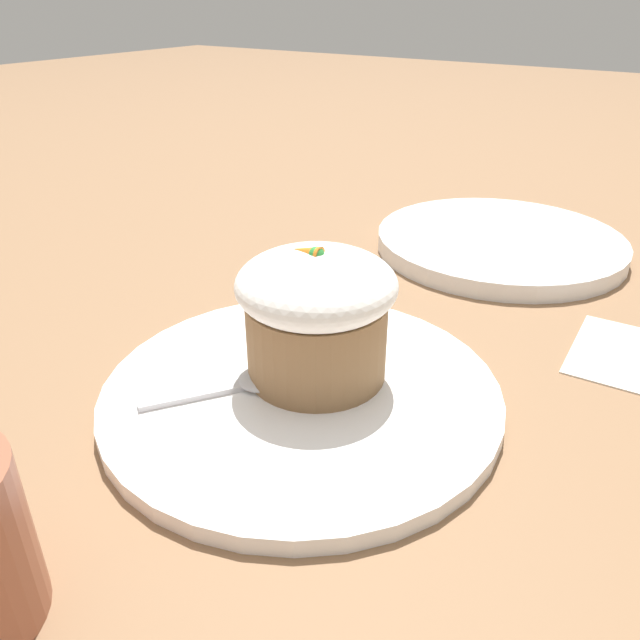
% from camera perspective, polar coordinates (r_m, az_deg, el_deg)
% --- Properties ---
extents(ground_plane, '(4.00, 4.00, 0.00)m').
position_cam_1_polar(ground_plane, '(0.41, -1.70, -7.31)').
color(ground_plane, '#846042').
extents(dessert_plate, '(0.26, 0.26, 0.01)m').
position_cam_1_polar(dessert_plate, '(0.41, -1.71, -6.66)').
color(dessert_plate, white).
rests_on(dessert_plate, ground_plane).
extents(carrot_cake, '(0.10, 0.10, 0.09)m').
position_cam_1_polar(carrot_cake, '(0.39, -0.00, 0.63)').
color(carrot_cake, olive).
rests_on(carrot_cake, dessert_plate).
extents(spoon, '(0.08, 0.10, 0.01)m').
position_cam_1_polar(spoon, '(0.41, -6.09, -5.57)').
color(spoon, silver).
rests_on(spoon, dessert_plate).
extents(side_plate, '(0.25, 0.25, 0.02)m').
position_cam_1_polar(side_plate, '(0.67, 16.07, 6.83)').
color(side_plate, white).
rests_on(side_plate, ground_plane).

